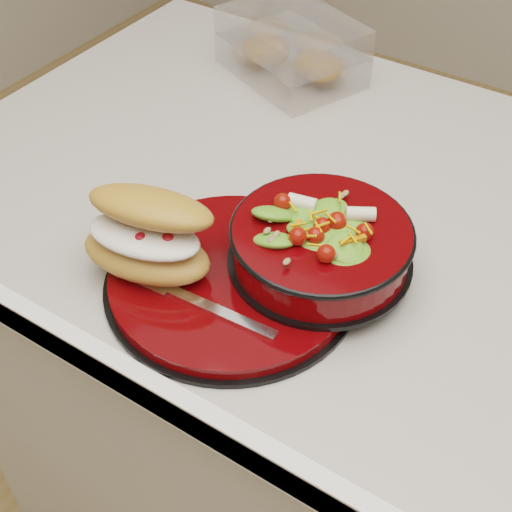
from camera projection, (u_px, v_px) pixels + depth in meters
The scene contains 6 objects.
island_counter at pixel (353, 418), 1.20m from camera, with size 1.24×0.74×0.90m.
dinner_plate at pixel (232, 279), 0.80m from camera, with size 0.29×0.29×0.02m.
salad_bowl at pixel (321, 239), 0.79m from camera, with size 0.21×0.21×0.09m.
croissant at pixel (148, 235), 0.78m from camera, with size 0.16×0.13×0.09m.
fork at pixel (199, 302), 0.76m from camera, with size 0.17×0.03×0.00m.
pastry_box at pixel (292, 49), 1.13m from camera, with size 0.25×0.22×0.09m.
Camera 1 is at (0.24, -0.66, 1.48)m, focal length 50.00 mm.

